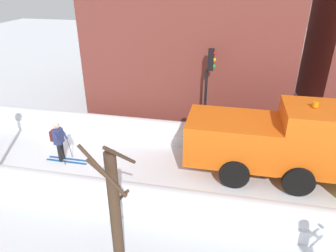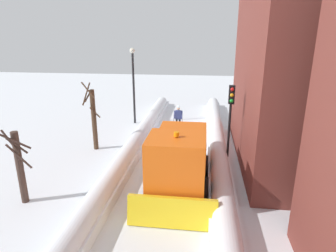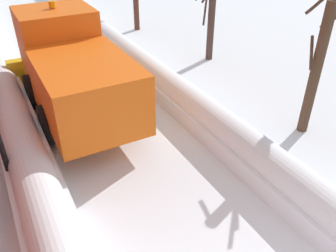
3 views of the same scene
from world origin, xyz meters
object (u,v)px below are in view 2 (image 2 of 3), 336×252
(plow_truck, at_px, (179,157))
(bare_tree_mid, at_px, (19,166))
(street_lamp, at_px, (133,77))
(skier, at_px, (178,116))
(traffic_light_pole, at_px, (231,111))
(bare_tree_near, at_px, (94,118))

(plow_truck, distance_m, bare_tree_mid, 6.46)
(plow_truck, relative_size, street_lamp, 1.05)
(skier, bearing_deg, bare_tree_mid, 62.27)
(skier, xyz_separation_m, street_lamp, (3.51, -1.30, 2.55))
(skier, height_order, street_lamp, street_lamp)
(traffic_light_pole, relative_size, bare_tree_mid, 1.28)
(plow_truck, height_order, bare_tree_mid, bare_tree_mid)
(skier, relative_size, bare_tree_mid, 0.55)
(plow_truck, height_order, traffic_light_pole, traffic_light_pole)
(bare_tree_near, bearing_deg, plow_truck, 143.63)
(plow_truck, height_order, bare_tree_near, bare_tree_near)
(bare_tree_mid, bearing_deg, plow_truck, -162.31)
(street_lamp, bearing_deg, plow_truck, 114.42)
(street_lamp, distance_m, bare_tree_near, 5.88)
(plow_truck, relative_size, skier, 3.31)
(plow_truck, distance_m, street_lamp, 10.65)
(traffic_light_pole, xyz_separation_m, bare_tree_near, (7.67, -1.48, -1.07))
(skier, relative_size, traffic_light_pole, 0.42)
(bare_tree_near, bearing_deg, traffic_light_pole, 169.10)
(plow_truck, bearing_deg, skier, -84.42)
(skier, xyz_separation_m, bare_tree_near, (4.58, 4.25, 0.93))
(street_lamp, bearing_deg, bare_tree_near, 79.11)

